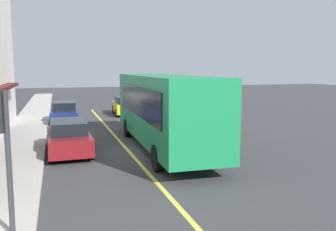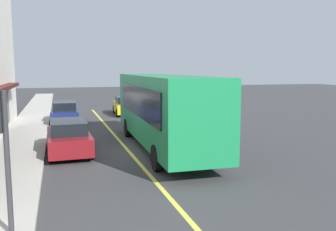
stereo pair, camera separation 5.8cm
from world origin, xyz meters
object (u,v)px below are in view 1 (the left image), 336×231
object	(u,v)px
car_maroon	(68,137)
bus	(163,108)
car_yellow	(125,106)
car_navy	(65,113)

from	to	relation	value
car_maroon	bus	bearing A→B (deg)	-94.49
bus	car_maroon	world-z (taller)	bus
bus	car_maroon	bearing A→B (deg)	85.51
bus	car_yellow	world-z (taller)	bus
bus	car_maroon	distance (m)	4.52
car_navy	car_maroon	distance (m)	9.56
bus	car_navy	xyz separation A→B (m)	(9.90, 4.25, -1.24)
bus	car_navy	size ratio (longest dim) A/B	2.56
bus	car_yellow	bearing A→B (deg)	-3.00
car_navy	car_yellow	size ratio (longest dim) A/B	1.00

